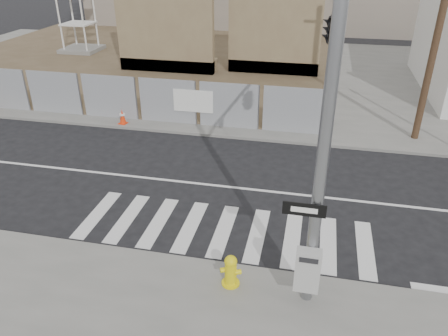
% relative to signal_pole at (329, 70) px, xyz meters
% --- Properties ---
extents(ground, '(100.00, 100.00, 0.00)m').
position_rel_signal_pole_xyz_m(ground, '(-2.49, 2.05, -4.78)').
color(ground, black).
rests_on(ground, ground).
extents(sidewalk_far, '(50.00, 20.00, 0.12)m').
position_rel_signal_pole_xyz_m(sidewalk_far, '(-2.49, 16.05, -4.72)').
color(sidewalk_far, slate).
rests_on(sidewalk_far, ground).
extents(signal_pole, '(0.96, 5.87, 7.00)m').
position_rel_signal_pole_xyz_m(signal_pole, '(0.00, 0.00, 0.00)').
color(signal_pole, gray).
rests_on(signal_pole, sidewalk_near).
extents(chain_link_fence, '(24.60, 0.04, 2.00)m').
position_rel_signal_pole_xyz_m(chain_link_fence, '(-12.49, 7.05, -3.66)').
color(chain_link_fence, gray).
rests_on(chain_link_fence, sidewalk_far).
extents(concrete_wall_left, '(6.00, 1.30, 8.00)m').
position_rel_signal_pole_xyz_m(concrete_wall_left, '(-9.49, 15.13, -1.40)').
color(concrete_wall_left, brown).
rests_on(concrete_wall_left, sidewalk_far).
extents(concrete_wall_right, '(5.50, 1.30, 8.00)m').
position_rel_signal_pole_xyz_m(concrete_wall_right, '(-2.99, 16.13, -1.40)').
color(concrete_wall_right, brown).
rests_on(concrete_wall_right, sidewalk_far).
extents(utility_pole_right, '(1.60, 0.28, 10.00)m').
position_rel_signal_pole_xyz_m(utility_pole_right, '(4.01, 7.55, 0.42)').
color(utility_pole_right, '#483121').
rests_on(utility_pole_right, sidewalk_far).
extents(fire_hydrant, '(0.58, 0.58, 0.84)m').
position_rel_signal_pole_xyz_m(fire_hydrant, '(-1.82, -2.71, -4.25)').
color(fire_hydrant, yellow).
rests_on(fire_hydrant, sidewalk_near).
extents(traffic_cone_c, '(0.40, 0.40, 0.67)m').
position_rel_signal_pole_xyz_m(traffic_cone_c, '(-8.66, 6.42, -4.33)').
color(traffic_cone_c, red).
rests_on(traffic_cone_c, sidewalk_far).
extents(traffic_cone_d, '(0.48, 0.48, 0.75)m').
position_rel_signal_pole_xyz_m(traffic_cone_d, '(-4.23, 7.44, -4.30)').
color(traffic_cone_d, '#E5490C').
rests_on(traffic_cone_d, sidewalk_far).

